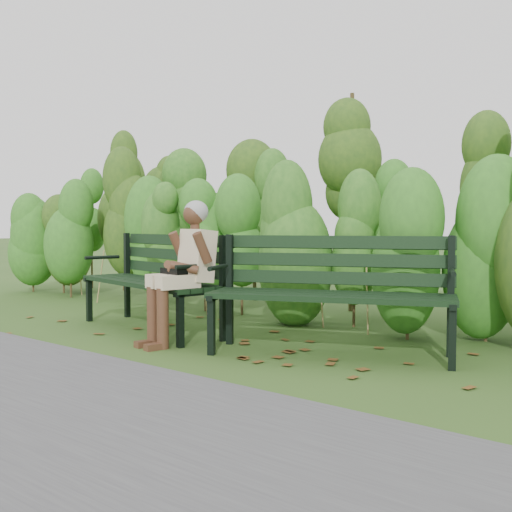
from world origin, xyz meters
The scene contains 6 objects.
ground centered at (0.00, 0.00, 0.00)m, with size 80.00×80.00×0.00m, color #365821.
hedge_band centered at (0.00, 1.86, 1.26)m, with size 11.04×1.67×2.42m.
leaf_litter centered at (-0.12, -0.13, 0.00)m, with size 6.01×2.25×0.01m.
bench_left centered at (-1.08, 0.17, 0.55)m, with size 1.96×0.96×0.94m.
bench_right centered at (0.83, 0.29, 0.56)m, with size 1.98×1.30×0.95m.
seated_woman centered at (-0.38, -0.16, 0.71)m, with size 0.49×0.72×1.24m.
Camera 1 is at (3.34, -3.77, 1.03)m, focal length 42.00 mm.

